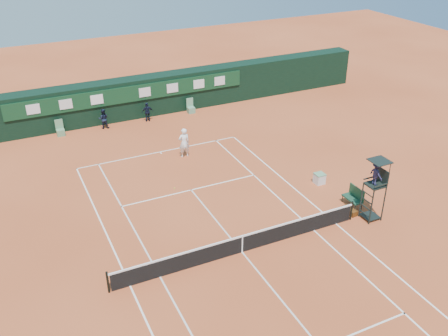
# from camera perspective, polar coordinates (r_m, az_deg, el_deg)

# --- Properties ---
(ground) EXTENTS (90.00, 90.00, 0.00)m
(ground) POSITION_cam_1_polar(r_m,az_deg,el_deg) (24.12, 2.07, -9.58)
(ground) COLOR #C0562D
(ground) RESTS_ON ground
(court_lines) EXTENTS (11.05, 23.85, 0.01)m
(court_lines) POSITION_cam_1_polar(r_m,az_deg,el_deg) (24.11, 2.07, -9.57)
(court_lines) COLOR silver
(court_lines) RESTS_ON ground
(tennis_net) EXTENTS (12.90, 0.10, 1.10)m
(tennis_net) POSITION_cam_1_polar(r_m,az_deg,el_deg) (23.81, 2.09, -8.61)
(tennis_net) COLOR black
(tennis_net) RESTS_ON ground
(back_wall) EXTENTS (40.00, 1.65, 3.00)m
(back_wall) POSITION_cam_1_polar(r_m,az_deg,el_deg) (38.99, -10.77, 7.86)
(back_wall) COLOR black
(back_wall) RESTS_ON ground
(linesman_chair_left) EXTENTS (0.55, 0.50, 1.15)m
(linesman_chair_left) POSITION_cam_1_polar(r_m,az_deg,el_deg) (37.38, -18.19, 4.02)
(linesman_chair_left) COLOR #5C8D61
(linesman_chair_left) RESTS_ON ground
(linesman_chair_right) EXTENTS (0.55, 0.50, 1.15)m
(linesman_chair_right) POSITION_cam_1_polar(r_m,az_deg,el_deg) (39.58, -3.81, 6.77)
(linesman_chair_right) COLOR #5E906F
(linesman_chair_right) RESTS_ON ground
(umpire_chair) EXTENTS (0.96, 0.95, 3.42)m
(umpire_chair) POSITION_cam_1_polar(r_m,az_deg,el_deg) (26.27, 17.00, -1.07)
(umpire_chair) COLOR black
(umpire_chair) RESTS_ON ground
(player_bench) EXTENTS (0.56, 1.20, 1.10)m
(player_bench) POSITION_cam_1_polar(r_m,az_deg,el_deg) (28.08, 14.66, -3.12)
(player_bench) COLOR #173B29
(player_bench) RESTS_ON ground
(tennis_bag) EXTENTS (0.46, 0.87, 0.31)m
(tennis_bag) POSITION_cam_1_polar(r_m,az_deg,el_deg) (27.55, 14.17, -4.78)
(tennis_bag) COLOR black
(tennis_bag) RESTS_ON ground
(cooler) EXTENTS (0.57, 0.57, 0.65)m
(cooler) POSITION_cam_1_polar(r_m,az_deg,el_deg) (29.93, 10.85, -1.18)
(cooler) COLOR silver
(cooler) RESTS_ON ground
(tennis_ball) EXTENTS (0.07, 0.07, 0.07)m
(tennis_ball) POSITION_cam_1_polar(r_m,az_deg,el_deg) (29.14, -5.67, -2.31)
(tennis_ball) COLOR yellow
(tennis_ball) RESTS_ON ground
(player) EXTENTS (0.74, 0.49, 2.00)m
(player) POSITION_cam_1_polar(r_m,az_deg,el_deg) (32.27, -4.59, 2.89)
(player) COLOR white
(player) RESTS_ON ground
(ball_kid_left) EXTENTS (0.85, 0.74, 1.49)m
(ball_kid_left) POSITION_cam_1_polar(r_m,az_deg,el_deg) (37.55, -13.62, 5.49)
(ball_kid_left) COLOR black
(ball_kid_left) RESTS_ON ground
(ball_kid_right) EXTENTS (0.89, 0.41, 1.48)m
(ball_kid_right) POSITION_cam_1_polar(r_m,az_deg,el_deg) (38.17, -8.74, 6.34)
(ball_kid_right) COLOR black
(ball_kid_right) RESTS_ON ground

